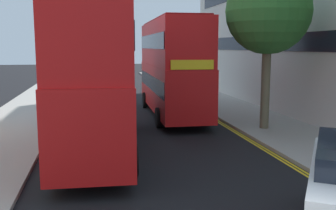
# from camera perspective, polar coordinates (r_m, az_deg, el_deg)

# --- Properties ---
(sidewalk_right) EXTENTS (4.00, 80.00, 0.14)m
(sidewalk_right) POSITION_cam_1_polar(r_m,az_deg,el_deg) (22.31, 12.85, -2.09)
(sidewalk_right) COLOR #9E9991
(sidewalk_right) RESTS_ON ground
(sidewalk_left) EXTENTS (4.00, 80.00, 0.14)m
(sidewalk_left) POSITION_cam_1_polar(r_m,az_deg,el_deg) (20.89, -22.00, -3.22)
(sidewalk_left) COLOR #9E9991
(sidewalk_left) RESTS_ON ground
(kerb_line_outer) EXTENTS (0.10, 56.00, 0.01)m
(kerb_line_outer) POSITION_cam_1_polar(r_m,az_deg,el_deg) (19.73, 9.56, -3.57)
(kerb_line_outer) COLOR yellow
(kerb_line_outer) RESTS_ON ground
(kerb_line_inner) EXTENTS (0.10, 56.00, 0.01)m
(kerb_line_inner) POSITION_cam_1_polar(r_m,az_deg,el_deg) (19.67, 9.12, -3.60)
(kerb_line_inner) COLOR yellow
(kerb_line_inner) RESTS_ON ground
(double_decker_bus_away) EXTENTS (3.13, 10.90, 5.64)m
(double_decker_bus_away) POSITION_cam_1_polar(r_m,az_deg,el_deg) (15.44, -10.64, 4.40)
(double_decker_bus_away) COLOR red
(double_decker_bus_away) RESTS_ON ground
(double_decker_bus_oncoming) EXTENTS (2.98, 10.86, 5.64)m
(double_decker_bus_oncoming) POSITION_cam_1_polar(r_m,az_deg,el_deg) (23.04, 0.54, 5.87)
(double_decker_bus_oncoming) COLOR red
(double_decker_bus_oncoming) RESTS_ON ground
(pedestrian_far) EXTENTS (0.34, 0.22, 1.62)m
(pedestrian_far) POSITION_cam_1_polar(r_m,az_deg,el_deg) (26.75, 5.77, 1.81)
(pedestrian_far) COLOR #2D2D38
(pedestrian_far) RESTS_ON sidewalk_right
(street_tree_mid) EXTENTS (4.04, 4.04, 7.63)m
(street_tree_mid) POSITION_cam_1_polar(r_m,az_deg,el_deg) (19.47, 14.46, 13.02)
(street_tree_mid) COLOR #6B6047
(street_tree_mid) RESTS_ON sidewalk_right
(townhouse_terrace_right) EXTENTS (10.08, 28.00, 11.45)m
(townhouse_terrace_right) POSITION_cam_1_polar(r_m,az_deg,el_deg) (30.00, 21.59, 11.06)
(townhouse_terrace_right) COLOR silver
(townhouse_terrace_right) RESTS_ON ground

